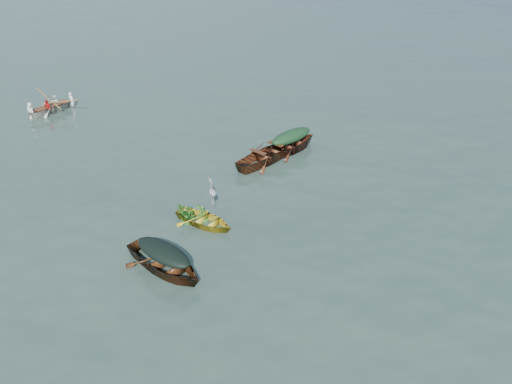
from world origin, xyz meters
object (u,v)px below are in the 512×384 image
at_px(green_tarp_boat, 291,151).
at_px(heron, 213,196).
at_px(dark_covered_boat, 165,270).
at_px(open_wooden_boat, 267,162).
at_px(yellow_dinghy, 205,225).
at_px(rowed_boat, 53,112).

bearing_deg(green_tarp_boat, heron, 106.65).
xyz_separation_m(green_tarp_boat, heron, (-4.69, -3.87, 0.80)).
relative_size(dark_covered_boat, green_tarp_boat, 0.89).
bearing_deg(open_wooden_boat, yellow_dinghy, 108.44).
relative_size(rowed_boat, heron, 3.80).
bearing_deg(heron, yellow_dinghy, -174.81).
bearing_deg(rowed_boat, green_tarp_boat, -167.86).
xyz_separation_m(yellow_dinghy, open_wooden_boat, (3.75, 3.65, 0.00)).
bearing_deg(green_tarp_boat, open_wooden_boat, 90.00).
bearing_deg(heron, dark_covered_boat, -168.94).
relative_size(green_tarp_boat, heron, 4.49).
xyz_separation_m(open_wooden_boat, rowed_boat, (-7.93, 9.56, 0.00)).
xyz_separation_m(dark_covered_boat, heron, (2.14, 2.24, 0.80)).
xyz_separation_m(dark_covered_boat, open_wooden_boat, (5.47, 5.53, 0.00)).
height_order(dark_covered_boat, green_tarp_boat, green_tarp_boat).
relative_size(yellow_dinghy, green_tarp_boat, 0.64).
distance_m(open_wooden_boat, heron, 4.75).
distance_m(green_tarp_boat, heron, 6.13).
distance_m(yellow_dinghy, open_wooden_boat, 5.23).
distance_m(yellow_dinghy, dark_covered_boat, 2.55).
bearing_deg(open_wooden_boat, green_tarp_boat, -92.93).
distance_m(dark_covered_boat, rowed_boat, 15.29).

